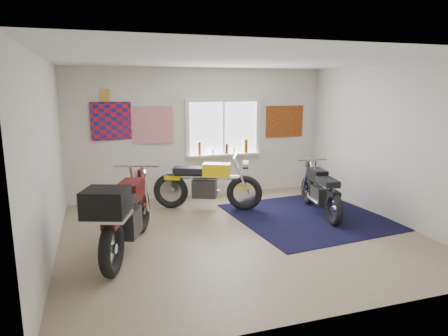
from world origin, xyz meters
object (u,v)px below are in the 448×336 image
object	(u,v)px
black_chrome_bike	(320,192)
yellow_triumph	(207,185)
navy_rug	(308,216)
maroon_tourer	(124,215)

from	to	relation	value
black_chrome_bike	yellow_triumph	bearing A→B (deg)	73.61
navy_rug	maroon_tourer	size ratio (longest dim) A/B	1.17
navy_rug	black_chrome_bike	world-z (taller)	black_chrome_bike
navy_rug	black_chrome_bike	bearing A→B (deg)	18.38
yellow_triumph	maroon_tourer	size ratio (longest dim) A/B	0.89
black_chrome_bike	navy_rug	bearing A→B (deg)	118.22
navy_rug	yellow_triumph	size ratio (longest dim) A/B	1.31
yellow_triumph	black_chrome_bike	bearing A→B (deg)	-2.53
navy_rug	yellow_triumph	xyz separation A→B (m)	(-1.61, 1.03, 0.46)
black_chrome_bike	maroon_tourer	world-z (taller)	maroon_tourer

